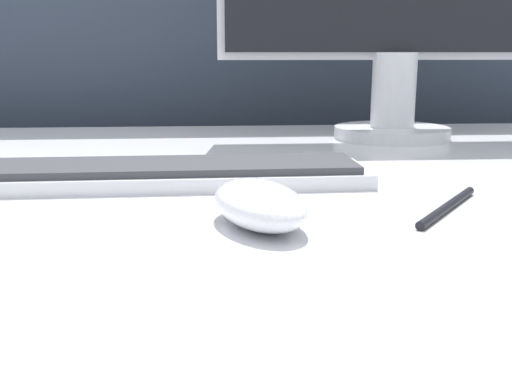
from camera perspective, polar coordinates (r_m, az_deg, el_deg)
The scene contains 4 objects.
partition_panel at distance 1.33m, azimuth -2.15°, elevation 5.39°, with size 5.00×0.03×1.39m.
computer_mouse_near at distance 0.49m, azimuth 0.31°, elevation -1.15°, with size 0.10×0.13×0.04m.
keyboard at distance 0.66m, azimuth -9.02°, elevation 1.72°, with size 0.46×0.12×0.02m.
pen at distance 0.57m, azimuth 17.80°, elevation -1.32°, with size 0.10×0.13×0.01m.
Camera 1 is at (-0.05, -0.69, 0.87)m, focal length 42.00 mm.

